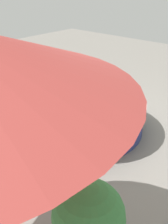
{
  "coord_description": "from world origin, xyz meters",
  "views": [
    {
      "loc": [
        3.47,
        3.05,
        2.75
      ],
      "look_at": [
        0.0,
        0.0,
        0.36
      ],
      "focal_mm": 42.56,
      "sensor_mm": 36.0,
      "label": 1
    }
  ],
  "objects_px": {
    "throw_pillow_0": "(51,107)",
    "throw_pillow_1": "(79,116)",
    "throw_pillow_3": "(124,99)",
    "patio_chair": "(50,75)",
    "throw_pillow_2": "(112,110)",
    "planter": "(89,223)",
    "round_bed": "(84,114)"
  },
  "relations": [
    {
      "from": "throw_pillow_1",
      "to": "throw_pillow_3",
      "type": "xyz_separation_m",
      "value": [
        -1.09,
        0.16,
        -0.01
      ]
    },
    {
      "from": "round_bed",
      "to": "throw_pillow_0",
      "type": "relative_size",
      "value": 4.66
    },
    {
      "from": "round_bed",
      "to": "throw_pillow_0",
      "type": "height_order",
      "value": "throw_pillow_0"
    },
    {
      "from": "throw_pillow_0",
      "to": "throw_pillow_3",
      "type": "distance_m",
      "value": 1.39
    },
    {
      "from": "throw_pillow_2",
      "to": "throw_pillow_3",
      "type": "relative_size",
      "value": 1.02
    },
    {
      "from": "throw_pillow_1",
      "to": "patio_chair",
      "type": "relative_size",
      "value": 0.53
    },
    {
      "from": "throw_pillow_1",
      "to": "planter",
      "type": "bearing_deg",
      "value": 44.91
    },
    {
      "from": "throw_pillow_0",
      "to": "throw_pillow_3",
      "type": "xyz_separation_m",
      "value": [
        -1.17,
        0.75,
        -0.01
      ]
    },
    {
      "from": "round_bed",
      "to": "patio_chair",
      "type": "relative_size",
      "value": 2.44
    },
    {
      "from": "round_bed",
      "to": "throw_pillow_1",
      "type": "relative_size",
      "value": 4.62
    },
    {
      "from": "round_bed",
      "to": "throw_pillow_0",
      "type": "distance_m",
      "value": 0.85
    },
    {
      "from": "round_bed",
      "to": "throw_pillow_2",
      "type": "xyz_separation_m",
      "value": [
        0.13,
        0.75,
        0.39
      ]
    },
    {
      "from": "throw_pillow_3",
      "to": "planter",
      "type": "distance_m",
      "value": 2.86
    },
    {
      "from": "patio_chair",
      "to": "throw_pillow_0",
      "type": "bearing_deg",
      "value": -130.8
    },
    {
      "from": "throw_pillow_0",
      "to": "throw_pillow_1",
      "type": "relative_size",
      "value": 0.99
    },
    {
      "from": "throw_pillow_0",
      "to": "throw_pillow_1",
      "type": "distance_m",
      "value": 0.59
    },
    {
      "from": "throw_pillow_0",
      "to": "round_bed",
      "type": "bearing_deg",
      "value": 170.9
    },
    {
      "from": "throw_pillow_0",
      "to": "throw_pillow_3",
      "type": "height_order",
      "value": "throw_pillow_0"
    },
    {
      "from": "round_bed",
      "to": "throw_pillow_3",
      "type": "height_order",
      "value": "throw_pillow_3"
    },
    {
      "from": "throw_pillow_3",
      "to": "patio_chair",
      "type": "bearing_deg",
      "value": -95.87
    },
    {
      "from": "throw_pillow_1",
      "to": "planter",
      "type": "xyz_separation_m",
      "value": [
        1.46,
        1.45,
        -0.07
      ]
    },
    {
      "from": "round_bed",
      "to": "throw_pillow_3",
      "type": "distance_m",
      "value": 0.85
    },
    {
      "from": "throw_pillow_2",
      "to": "throw_pillow_3",
      "type": "bearing_deg",
      "value": -167.8
    },
    {
      "from": "throw_pillow_3",
      "to": "planter",
      "type": "relative_size",
      "value": 0.4
    },
    {
      "from": "throw_pillow_2",
      "to": "patio_chair",
      "type": "distance_m",
      "value": 2.59
    },
    {
      "from": "throw_pillow_0",
      "to": "planter",
      "type": "distance_m",
      "value": 2.46
    },
    {
      "from": "round_bed",
      "to": "patio_chair",
      "type": "distance_m",
      "value": 1.85
    },
    {
      "from": "throw_pillow_1",
      "to": "planter",
      "type": "height_order",
      "value": "planter"
    },
    {
      "from": "patio_chair",
      "to": "throw_pillow_3",
      "type": "bearing_deg",
      "value": -95.09
    },
    {
      "from": "throw_pillow_0",
      "to": "planter",
      "type": "relative_size",
      "value": 0.47
    },
    {
      "from": "throw_pillow_2",
      "to": "planter",
      "type": "bearing_deg",
      "value": 30.57
    },
    {
      "from": "round_bed",
      "to": "patio_chair",
      "type": "xyz_separation_m",
      "value": [
        -0.67,
        -1.71,
        0.25
      ]
    }
  ]
}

